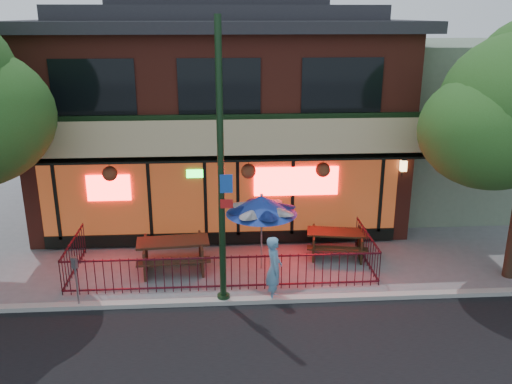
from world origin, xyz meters
TOP-DOWN VIEW (x-y plane):
  - ground at (0.00, 0.00)m, footprint 80.00×80.00m
  - curb at (0.00, -0.50)m, footprint 80.00×0.25m
  - restaurant_building at (0.00, 7.11)m, footprint 12.96×9.49m
  - neighbor_building at (9.00, 7.70)m, footprint 6.00×7.00m
  - patio_fence at (0.00, 0.50)m, footprint 8.44×2.62m
  - street_light at (0.00, -0.40)m, footprint 0.43×0.32m
  - picnic_table_left at (-1.41, 1.60)m, footprint 2.17×1.74m
  - picnic_table_right at (3.46, 2.20)m, footprint 1.99×1.65m
  - patio_umbrella at (1.11, 1.43)m, footprint 2.00×2.00m
  - pedestrian at (1.29, -0.35)m, footprint 0.43×0.64m
  - parking_meter_near at (-3.61, -0.48)m, footprint 0.15×0.14m

SIDE VIEW (x-z plane):
  - ground at x=0.00m, z-range 0.00..0.00m
  - curb at x=0.00m, z-range 0.00..0.12m
  - picnic_table_right at x=3.46m, z-range 0.12..0.89m
  - picnic_table_left at x=-1.41m, z-range 0.14..1.01m
  - patio_fence at x=0.00m, z-range 0.13..1.13m
  - pedestrian at x=1.29m, z-range 0.00..1.73m
  - parking_meter_near at x=-3.61m, z-range 0.25..1.64m
  - patio_umbrella at x=1.11m, z-range 0.81..3.09m
  - neighbor_building at x=9.00m, z-range 0.00..6.00m
  - street_light at x=0.00m, z-range -0.35..6.65m
  - restaurant_building at x=0.00m, z-range 0.10..8.15m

